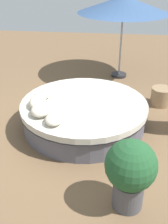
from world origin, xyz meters
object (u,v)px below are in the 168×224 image
(throw_pillow_1, at_px, (38,101))
(throw_pillow_2, at_px, (41,110))
(side_table, at_px, (161,96))
(throw_pillow_0, at_px, (43,93))
(planter, at_px, (130,171))
(patio_umbrella, at_px, (123,5))
(throw_pillow_3, at_px, (54,119))
(round_bed, at_px, (84,114))

(throw_pillow_1, bearing_deg, throw_pillow_2, -155.17)
(throw_pillow_1, xyz_separation_m, side_table, (1.36, -2.59, -0.43))
(throw_pillow_0, distance_m, planter, 2.78)
(patio_umbrella, bearing_deg, throw_pillow_2, 157.06)
(planter, bearing_deg, throw_pillow_2, 47.16)
(throw_pillow_2, relative_size, throw_pillow_3, 1.10)
(throw_pillow_3, bearing_deg, round_bed, -27.54)
(throw_pillow_0, bearing_deg, planter, -142.02)
(throw_pillow_1, xyz_separation_m, throw_pillow_3, (-0.62, -0.46, -0.02))
(throw_pillow_2, height_order, planter, planter)
(round_bed, relative_size, throw_pillow_3, 6.17)
(throw_pillow_0, distance_m, throw_pillow_3, 1.09)
(throw_pillow_2, bearing_deg, throw_pillow_0, 11.14)
(round_bed, relative_size, planter, 2.38)
(throw_pillow_1, height_order, side_table, throw_pillow_1)
(patio_umbrella, bearing_deg, round_bed, 165.89)
(round_bed, relative_size, throw_pillow_0, 4.90)
(planter, bearing_deg, side_table, -15.18)
(throw_pillow_1, bearing_deg, planter, -136.24)
(throw_pillow_1, distance_m, throw_pillow_3, 0.77)
(planter, relative_size, side_table, 2.23)
(throw_pillow_0, distance_m, patio_umbrella, 3.37)
(throw_pillow_0, relative_size, throw_pillow_3, 1.26)
(throw_pillow_0, height_order, planter, planter)
(throw_pillow_3, distance_m, patio_umbrella, 4.06)
(planter, bearing_deg, patio_umbrella, 1.55)
(throw_pillow_1, height_order, planter, planter)
(round_bed, height_order, planter, planter)
(throw_pillow_2, bearing_deg, patio_umbrella, -22.94)
(throw_pillow_2, bearing_deg, round_bed, -52.27)
(throw_pillow_0, distance_m, side_table, 2.77)
(throw_pillow_0, relative_size, planter, 0.49)
(throw_pillow_0, height_order, throw_pillow_1, throw_pillow_1)
(throw_pillow_1, xyz_separation_m, planter, (-1.80, -1.73, -0.02))
(throw_pillow_0, distance_m, throw_pillow_1, 0.39)
(throw_pillow_0, height_order, side_table, throw_pillow_0)
(throw_pillow_3, bearing_deg, throw_pillow_0, 23.68)
(throw_pillow_3, height_order, planter, planter)
(planter, bearing_deg, round_bed, 22.73)
(throw_pillow_2, relative_size, patio_umbrella, 0.19)
(round_bed, xyz_separation_m, throw_pillow_0, (0.18, 0.87, 0.34))
(throw_pillow_1, distance_m, throw_pillow_2, 0.39)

